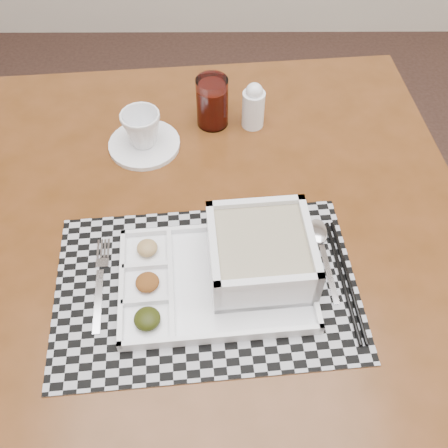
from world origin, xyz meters
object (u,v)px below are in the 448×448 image
Objects in this scene: dining_table at (210,248)px; creamer_bottle at (253,106)px; cup at (142,129)px; juice_glass at (212,104)px; serving_tray at (246,262)px.

creamer_bottle is (0.09, 0.28, 0.13)m from dining_table.
juice_glass reaches higher than cup.
dining_table is 3.18× the size of serving_tray.
serving_tray is 3.04× the size of juice_glass.
juice_glass is at bearing 98.53° from serving_tray.
juice_glass reaches higher than serving_tray.
dining_table is 0.32m from creamer_bottle.
serving_tray is 4.16× the size of cup.
serving_tray is at bearing -94.15° from creamer_bottle.
dining_table is at bearing -56.24° from cup.
dining_table is 13.24× the size of cup.
creamer_bottle is at bearing -4.00° from juice_glass.
cup is at bearing -152.67° from juice_glass.
dining_table is 0.31m from juice_glass.
juice_glass is 1.05× the size of creamer_bottle.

